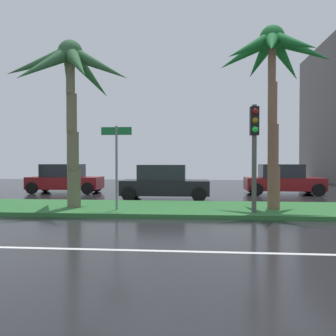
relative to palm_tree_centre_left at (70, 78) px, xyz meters
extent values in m
cube|color=black|center=(0.17, 1.64, -5.03)|extent=(90.00, 42.00, 0.10)
cube|color=#2D6B33|center=(0.17, 0.64, -4.91)|extent=(85.50, 4.00, 0.15)
cylinder|color=#686549|center=(0.04, 0.20, -4.12)|extent=(0.50, 0.50, 1.42)
cylinder|color=#686549|center=(0.03, 0.13, -2.70)|extent=(0.44, 0.44, 1.42)
cylinder|color=#686549|center=(0.02, 0.06, -1.27)|extent=(0.38, 0.38, 1.42)
cylinder|color=#686549|center=(0.00, -0.01, 0.15)|extent=(0.32, 0.32, 1.42)
sphere|color=#2D5A34|center=(0.00, -0.01, 0.96)|extent=(0.90, 0.90, 0.90)
cone|color=#2D5A34|center=(1.11, -0.15, 0.42)|extent=(2.53, 0.87, 1.59)
cone|color=#2D5A34|center=(0.45, 0.94, 0.31)|extent=(1.52, 2.41, 1.79)
cone|color=#2D5A34|center=(-0.43, 1.00, 0.40)|extent=(1.49, 2.48, 1.63)
cone|color=#2D5A34|center=(-1.15, -0.18, 0.54)|extent=(2.58, 0.93, 1.38)
cone|color=#2D5A34|center=(-0.60, -0.86, 0.29)|extent=(1.83, 2.27, 1.82)
cone|color=#2D5A34|center=(0.58, -0.89, 0.30)|extent=(1.78, 2.31, 1.80)
cylinder|color=brown|center=(7.52, 0.38, -4.06)|extent=(0.45, 0.45, 1.55)
cylinder|color=brown|center=(7.50, 0.43, -2.51)|extent=(0.39, 0.39, 1.55)
cylinder|color=brown|center=(7.48, 0.48, -0.96)|extent=(0.34, 0.34, 1.55)
cylinder|color=brown|center=(7.46, 0.53, 0.59)|extent=(0.29, 0.29, 1.55)
sphere|color=#1A652C|center=(7.46, 0.53, 1.46)|extent=(0.90, 0.90, 0.90)
cone|color=#1A652C|center=(8.46, 0.39, 0.99)|extent=(2.31, 0.86, 1.46)
cone|color=#1A652C|center=(8.10, 1.19, 0.84)|extent=(1.90, 1.95, 1.72)
cone|color=#1A652C|center=(7.19, 1.49, 0.97)|extent=(1.13, 2.32, 1.49)
cone|color=#1A652C|center=(6.54, 1.00, 1.04)|extent=(2.28, 1.53, 1.36)
cone|color=#1A652C|center=(6.61, 0.00, 0.97)|extent=(2.20, 1.67, 1.49)
cone|color=#1A652C|center=(7.25, -0.44, 0.95)|extent=(1.02, 2.31, 1.52)
cone|color=#1A652C|center=(7.98, -0.33, 0.98)|extent=(1.64, 2.22, 1.47)
cylinder|color=#4C4C47|center=(6.65, -0.62, -3.00)|extent=(0.16, 0.16, 3.66)
cube|color=black|center=(6.65, -0.62, -1.72)|extent=(0.28, 0.32, 0.96)
sphere|color=maroon|center=(6.65, -0.79, -1.42)|extent=(0.20, 0.20, 0.20)
sphere|color=#7F600F|center=(6.65, -0.79, -1.72)|extent=(0.20, 0.20, 0.20)
sphere|color=#1EEA3F|center=(6.65, -0.79, -2.02)|extent=(0.20, 0.20, 0.20)
cylinder|color=slate|center=(1.84, -0.44, -3.33)|extent=(0.08, 0.08, 3.00)
cube|color=#146B2D|center=(1.84, -0.44, -2.01)|extent=(1.10, 0.03, 0.28)
cube|color=maroon|center=(-3.19, 7.52, -4.38)|extent=(4.30, 1.76, 0.72)
cube|color=#1E2328|center=(-3.34, 7.52, -3.64)|extent=(2.30, 1.58, 0.76)
cylinder|color=black|center=(-1.54, 8.42, -4.64)|extent=(0.68, 0.22, 0.68)
cylinder|color=black|center=(-1.54, 6.62, -4.64)|extent=(0.68, 0.22, 0.68)
cylinder|color=black|center=(-4.84, 8.42, -4.64)|extent=(0.68, 0.22, 0.68)
cylinder|color=black|center=(-4.84, 6.62, -4.64)|extent=(0.68, 0.22, 0.68)
cube|color=black|center=(3.14, 4.38, -4.38)|extent=(4.30, 1.76, 0.72)
cube|color=#1E2328|center=(2.99, 4.38, -3.64)|extent=(2.30, 1.58, 0.76)
cylinder|color=black|center=(4.79, 5.28, -4.64)|extent=(0.68, 0.22, 0.68)
cylinder|color=black|center=(4.79, 3.48, -4.64)|extent=(0.68, 0.22, 0.68)
cylinder|color=black|center=(1.49, 5.28, -4.64)|extent=(0.68, 0.22, 0.68)
cylinder|color=black|center=(1.49, 3.48, -4.64)|extent=(0.68, 0.22, 0.68)
cube|color=maroon|center=(9.62, 7.62, -4.38)|extent=(4.30, 1.76, 0.72)
cube|color=#1E2328|center=(9.47, 7.62, -3.64)|extent=(2.30, 1.58, 0.76)
cylinder|color=black|center=(11.27, 8.52, -4.64)|extent=(0.68, 0.22, 0.68)
cylinder|color=black|center=(11.27, 6.72, -4.64)|extent=(0.68, 0.22, 0.68)
cylinder|color=black|center=(7.97, 8.52, -4.64)|extent=(0.68, 0.22, 0.68)
cylinder|color=black|center=(7.97, 6.72, -4.64)|extent=(0.68, 0.22, 0.68)
camera|label=1|loc=(4.74, -12.55, -3.09)|focal=36.90mm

